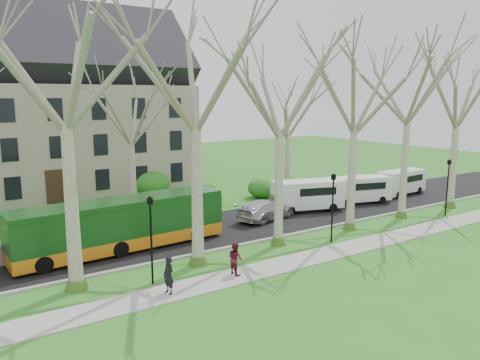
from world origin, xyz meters
The scene contains 16 objects.
ground centered at (0.00, 0.00, 0.00)m, with size 120.00×120.00×0.00m, color #2D7521.
sidewalk centered at (0.00, -2.50, 0.03)m, with size 70.00×2.00×0.06m, color gray.
road centered at (0.00, 5.50, 0.03)m, with size 80.00×8.00×0.06m, color black.
curb centered at (0.00, 1.50, 0.07)m, with size 80.00×0.25×0.14m, color #A5A39E.
building centered at (-6.00, 24.00, 8.07)m, with size 26.50×12.20×16.00m.
tree_row_verge centered at (0.00, 0.30, 7.00)m, with size 49.00×7.00×14.00m.
tree_row_far centered at (-1.33, 11.00, 6.00)m, with size 33.00×7.00×12.00m.
lamp_row centered at (0.00, -1.00, 2.57)m, with size 36.22×0.22×4.30m.
hedges centered at (-4.67, 14.00, 1.00)m, with size 30.60×8.60×2.00m.
bus_follow centered at (-5.50, 4.67, 1.63)m, with size 12.55×2.62×3.14m, color #134315, non-canonical shape.
sedan centered at (5.74, 5.58, 0.80)m, with size 2.06×5.07×1.47m, color #BCBCC1.
van_a centered at (10.04, 5.86, 1.27)m, with size 5.56×2.02×2.42m, color silver, non-canonical shape.
van_b centered at (15.63, 5.51, 1.19)m, with size 5.18×1.88×2.26m, color silver, non-canonical shape.
van_c centered at (21.52, 5.88, 1.18)m, with size 5.13×1.87×2.24m, color silver, non-canonical shape.
pedestrian_a centered at (-5.87, -2.60, 0.94)m, with size 0.64×0.42×1.75m, color black.
pedestrian_b centered at (-2.01, -2.28, 0.90)m, with size 0.81×0.63×1.67m, color #581423.
Camera 1 is at (-14.32, -21.42, 9.06)m, focal length 35.00 mm.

